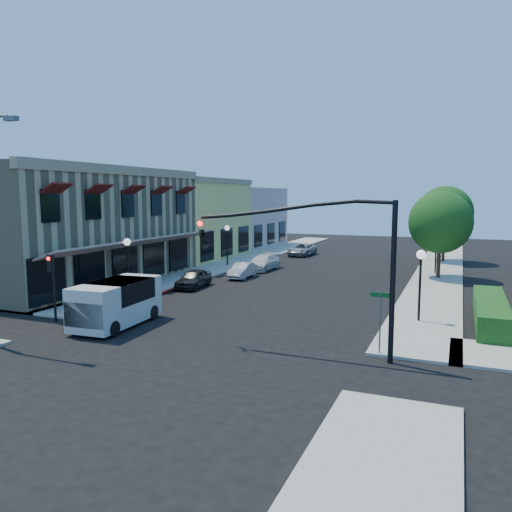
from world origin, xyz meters
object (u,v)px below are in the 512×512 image
at_px(lamppost_left_far, 227,235).
at_px(parked_car_b, 242,270).
at_px(signal_mast_arm, 335,251).
at_px(secondary_signal, 52,275).
at_px(street_name_sign, 380,313).
at_px(lamppost_right_near, 421,267).
at_px(street_tree_a, 440,222).
at_px(lamppost_right_far, 436,240).
at_px(parked_car_c, 263,262).
at_px(lamppost_left_near, 127,252).
at_px(street_tree_b, 445,213).
at_px(parked_car_a, 194,279).
at_px(parked_car_d, 302,250).
at_px(white_van, 116,301).

bearing_deg(lamppost_left_far, parked_car_b, -54.16).
bearing_deg(signal_mast_arm, secondary_signal, -179.63).
relative_size(secondary_signal, lamppost_left_far, 0.93).
relative_size(street_name_sign, lamppost_right_near, 0.70).
height_order(street_tree_a, lamppost_left_far, street_tree_a).
bearing_deg(lamppost_right_far, street_tree_a, -81.47).
xyz_separation_m(lamppost_left_far, lamppost_right_far, (17.00, 2.00, 0.00)).
height_order(lamppost_right_near, parked_car_c, lamppost_right_near).
xyz_separation_m(lamppost_left_near, parked_car_c, (3.70, 13.13, -2.10)).
bearing_deg(street_tree_b, lamppost_left_far, -149.97).
bearing_deg(street_tree_b, parked_car_a, -126.87).
distance_m(signal_mast_arm, parked_car_c, 22.61).
height_order(secondary_signal, street_name_sign, secondary_signal).
height_order(secondary_signal, parked_car_c, secondary_signal).
bearing_deg(parked_car_b, street_tree_b, 46.16).
bearing_deg(parked_car_b, lamppost_left_near, -114.49).
relative_size(street_tree_b, signal_mast_arm, 0.88).
distance_m(lamppost_right_near, parked_car_a, 15.38).
bearing_deg(street_name_sign, signal_mast_arm, -156.80).
xyz_separation_m(parked_car_a, parked_car_c, (1.40, 9.13, 0.02)).
height_order(secondary_signal, parked_car_a, secondary_signal).
bearing_deg(parked_car_a, lamppost_right_far, 34.37).
bearing_deg(parked_car_d, parked_car_c, -87.41).
distance_m(signal_mast_arm, parked_car_b, 19.04).
distance_m(signal_mast_arm, secondary_signal, 13.97).
bearing_deg(lamppost_left_near, street_tree_a, 38.98).
xyz_separation_m(lamppost_right_far, parked_car_d, (-13.30, 8.00, -2.12)).
relative_size(street_tree_a, lamppost_right_far, 1.82).
relative_size(lamppost_left_far, parked_car_d, 0.81).
height_order(signal_mast_arm, lamppost_left_near, signal_mast_arm).
relative_size(street_name_sign, parked_car_b, 0.73).
height_order(lamppost_left_far, parked_car_a, lamppost_left_far).
height_order(street_tree_a, parked_car_c, street_tree_a).
bearing_deg(secondary_signal, parked_car_b, 78.31).
distance_m(secondary_signal, parked_car_a, 10.88).
distance_m(secondary_signal, lamppost_left_near, 6.63).
bearing_deg(white_van, parked_car_b, 90.37).
relative_size(signal_mast_arm, parked_car_b, 2.33).
xyz_separation_m(secondary_signal, lamppost_right_far, (16.50, 22.59, 0.42)).
relative_size(lamppost_left_far, parked_car_a, 0.98).
bearing_deg(street_tree_b, lamppost_left_near, -125.79).
bearing_deg(lamppost_right_near, street_name_sign, -99.78).
xyz_separation_m(secondary_signal, lamppost_left_far, (-0.50, 20.59, 0.42)).
bearing_deg(lamppost_right_near, secondary_signal, -158.22).
relative_size(street_tree_a, parked_car_c, 1.48).
xyz_separation_m(signal_mast_arm, lamppost_right_far, (2.64, 22.50, -1.35)).
distance_m(lamppost_left_near, white_van, 7.30).
xyz_separation_m(street_tree_a, lamppost_left_near, (-17.30, -14.00, -1.46)).
height_order(lamppost_left_near, parked_car_a, lamppost_left_near).
bearing_deg(street_tree_a, street_tree_b, 90.00).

